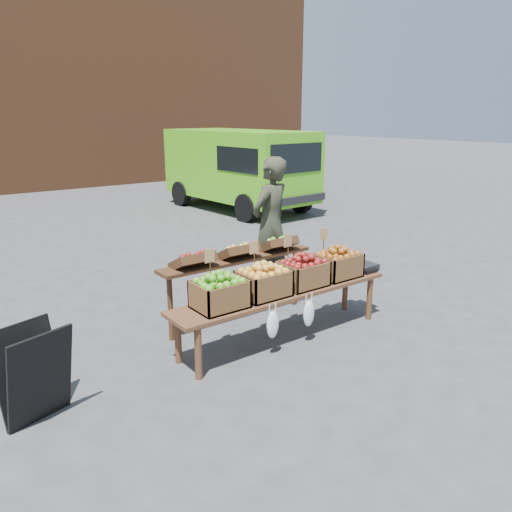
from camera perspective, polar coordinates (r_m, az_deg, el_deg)
ground at (r=5.67m, az=1.62°, el=-9.44°), size 80.00×80.00×0.00m
delivery_van at (r=13.15m, az=-1.99°, el=9.76°), size 2.34×4.64×2.03m
vendor at (r=6.99m, az=1.66°, el=3.63°), size 0.78×0.63×1.88m
chalkboard_sign at (r=4.50m, az=-24.03°, el=-12.23°), size 0.60×0.44×0.82m
back_table at (r=5.96m, az=-2.10°, el=-2.76°), size 2.10×0.44×1.04m
display_bench at (r=5.57m, az=3.10°, el=-6.74°), size 2.70×0.56×0.57m
crate_golden_apples at (r=4.96m, az=-4.20°, el=-4.40°), size 0.50×0.40×0.28m
crate_russet_pears at (r=5.25m, az=0.86°, el=-3.16°), size 0.50×0.40×0.28m
crate_red_apples at (r=5.59m, az=5.34°, el=-2.05°), size 0.50×0.40×0.28m
crate_green_apples at (r=5.96m, az=9.28°, el=-1.05°), size 0.50×0.40×0.28m
weighing_scale at (r=6.29m, az=11.94°, el=-1.23°), size 0.34×0.30×0.08m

